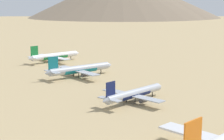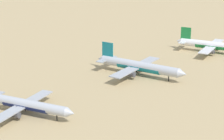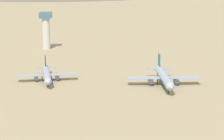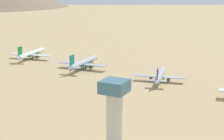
# 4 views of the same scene
# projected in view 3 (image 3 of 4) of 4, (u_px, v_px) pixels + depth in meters

# --- Properties ---
(ground_plane) EXTENTS (1800.00, 1800.00, 0.00)m
(ground_plane) POSITION_uv_depth(u_px,v_px,m) (46.00, 79.00, 201.86)
(ground_plane) COLOR tan
(parked_jet_2) EXTENTS (32.44, 26.61, 9.43)m
(parked_jet_2) POSITION_uv_depth(u_px,v_px,m) (47.00, 74.00, 197.76)
(parked_jet_2) COLOR #B2B7C1
(parked_jet_2) RESTS_ON ground
(parked_jet_3) EXTENTS (38.63, 31.41, 11.14)m
(parked_jet_3) POSITION_uv_depth(u_px,v_px,m) (164.00, 77.00, 190.27)
(parked_jet_3) COLOR #B2B7C1
(parked_jet_3) RESTS_ON ground
(control_tower) EXTENTS (7.20, 7.20, 23.19)m
(control_tower) POSITION_uv_depth(u_px,v_px,m) (46.00, 28.00, 278.99)
(control_tower) COLOR beige
(control_tower) RESTS_ON ground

